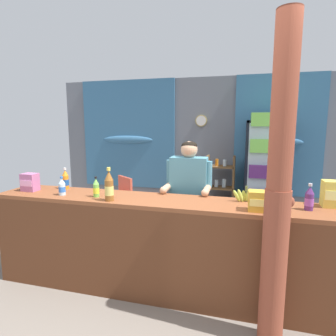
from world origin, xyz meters
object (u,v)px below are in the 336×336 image
(snack_box_instant_noodle, at_px, (333,194))
(snack_box_choco_powder, at_px, (262,201))
(shopkeeper, at_px, (189,191))
(drink_fridge, at_px, (266,169))
(plastic_lawn_chair, at_px, (119,199))
(soda_bottle_iced_tea, at_px, (109,187))
(bottle_shelf_rack, at_px, (220,190))
(soda_bottle_water, at_px, (62,187))
(soda_bottle_lime_soda, at_px, (96,188))
(stall_counter, at_px, (156,240))
(snack_box_wafer, at_px, (30,182))
(timber_post, at_px, (278,196))
(banana_bunch, at_px, (246,196))
(soda_bottle_orange_soda, at_px, (65,180))
(soda_bottle_grape_soda, at_px, (309,199))

(snack_box_instant_noodle, bearing_deg, snack_box_choco_powder, -154.92)
(shopkeeper, xyz_separation_m, snack_box_instant_noodle, (1.39, -0.34, 0.13))
(drink_fridge, relative_size, snack_box_instant_noodle, 7.90)
(plastic_lawn_chair, relative_size, soda_bottle_iced_tea, 2.60)
(bottle_shelf_rack, bearing_deg, soda_bottle_water, -123.65)
(soda_bottle_water, height_order, soda_bottle_lime_soda, soda_bottle_lime_soda)
(stall_counter, relative_size, soda_bottle_lime_soda, 16.51)
(soda_bottle_lime_soda, bearing_deg, drink_fridge, 49.16)
(snack_box_wafer, bearing_deg, bottle_shelf_rack, 47.93)
(stall_counter, height_order, bottle_shelf_rack, bottle_shelf_rack)
(timber_post, bearing_deg, banana_bunch, 110.92)
(drink_fridge, relative_size, shopkeeper, 1.23)
(drink_fridge, height_order, soda_bottle_iced_tea, drink_fridge)
(stall_counter, xyz_separation_m, soda_bottle_water, (-1.05, 0.02, 0.47))
(soda_bottle_iced_tea, relative_size, snack_box_instant_noodle, 1.37)
(bottle_shelf_rack, height_order, snack_box_instant_noodle, snack_box_instant_noodle)
(soda_bottle_iced_tea, distance_m, banana_bunch, 1.34)
(soda_bottle_orange_soda, bearing_deg, soda_bottle_water, -61.95)
(banana_bunch, bearing_deg, snack_box_instant_noodle, 1.50)
(soda_bottle_iced_tea, relative_size, soda_bottle_lime_soda, 1.54)
(shopkeeper, distance_m, snack_box_instant_noodle, 1.43)
(timber_post, xyz_separation_m, snack_box_instant_noodle, (0.53, 0.58, -0.09))
(shopkeeper, bearing_deg, soda_bottle_grape_soda, -23.15)
(soda_bottle_water, relative_size, soda_bottle_lime_soda, 0.93)
(soda_bottle_iced_tea, xyz_separation_m, banana_bunch, (1.30, 0.31, -0.08))
(plastic_lawn_chair, height_order, soda_bottle_water, soda_bottle_water)
(timber_post, xyz_separation_m, banana_bunch, (-0.22, 0.56, -0.15))
(stall_counter, bearing_deg, snack_box_wafer, 176.62)
(drink_fridge, height_order, bottle_shelf_rack, drink_fridge)
(plastic_lawn_chair, xyz_separation_m, soda_bottle_orange_soda, (0.00, -1.42, 0.60))
(soda_bottle_water, xyz_separation_m, soda_bottle_lime_soda, (0.39, 0.02, 0.01))
(stall_counter, height_order, snack_box_instant_noodle, snack_box_instant_noodle)
(soda_bottle_grape_soda, height_order, snack_box_choco_powder, soda_bottle_grape_soda)
(stall_counter, xyz_separation_m, shopkeeper, (0.20, 0.61, 0.37))
(stall_counter, xyz_separation_m, timber_post, (1.05, -0.31, 0.59))
(plastic_lawn_chair, relative_size, snack_box_wafer, 4.34)
(snack_box_instant_noodle, distance_m, snack_box_wafer, 3.11)
(timber_post, xyz_separation_m, bottle_shelf_rack, (-0.61, 2.56, -0.57))
(banana_bunch, bearing_deg, soda_bottle_grape_soda, -14.66)
(stall_counter, relative_size, plastic_lawn_chair, 4.12)
(timber_post, bearing_deg, snack_box_choco_powder, 107.81)
(soda_bottle_water, bearing_deg, soda_bottle_orange_soda, 118.05)
(plastic_lawn_chair, distance_m, soda_bottle_iced_tea, 2.01)
(drink_fridge, bearing_deg, snack_box_choco_powder, -95.12)
(timber_post, height_order, drink_fridge, timber_post)
(snack_box_instant_noodle, bearing_deg, soda_bottle_lime_soda, -174.18)
(timber_post, bearing_deg, bottle_shelf_rack, 103.47)
(drink_fridge, bearing_deg, snack_box_wafer, -142.43)
(soda_bottle_water, xyz_separation_m, snack_box_wafer, (-0.46, 0.07, 0.01))
(snack_box_choco_powder, bearing_deg, stall_counter, 178.66)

